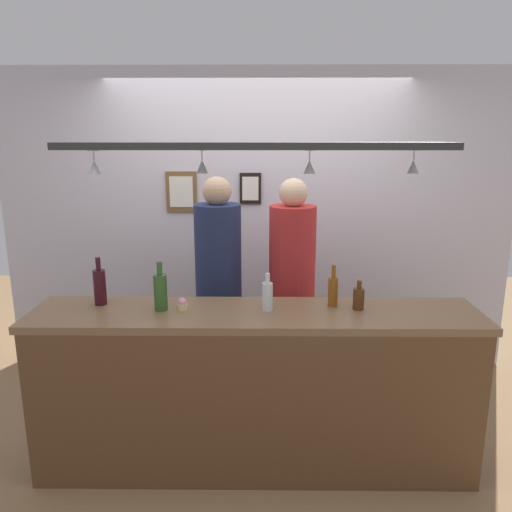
# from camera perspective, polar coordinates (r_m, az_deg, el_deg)

# --- Properties ---
(ground_plane) EXTENTS (8.00, 8.00, 0.00)m
(ground_plane) POSITION_cam_1_polar(r_m,az_deg,el_deg) (3.77, -0.02, -19.22)
(ground_plane) COLOR olive
(back_wall) EXTENTS (4.40, 0.06, 2.60)m
(back_wall) POSITION_cam_1_polar(r_m,az_deg,el_deg) (4.34, 0.14, 3.69)
(back_wall) COLOR silver
(back_wall) RESTS_ON ground_plane
(bar_counter) EXTENTS (2.70, 0.55, 1.02)m
(bar_counter) POSITION_cam_1_polar(r_m,az_deg,el_deg) (2.99, -0.13, -13.35)
(bar_counter) COLOR brown
(bar_counter) RESTS_ON ground_plane
(overhead_glass_rack) EXTENTS (2.20, 0.36, 0.04)m
(overhead_glass_rack) POSITION_cam_1_polar(r_m,az_deg,el_deg) (2.87, -0.09, 12.48)
(overhead_glass_rack) COLOR black
(hanging_wineglass_far_left) EXTENTS (0.07, 0.07, 0.13)m
(hanging_wineglass_far_left) POSITION_cam_1_polar(r_m,az_deg,el_deg) (2.96, -17.97, 9.70)
(hanging_wineglass_far_left) COLOR silver
(hanging_wineglass_far_left) RESTS_ON overhead_glass_rack
(hanging_wineglass_left) EXTENTS (0.07, 0.07, 0.13)m
(hanging_wineglass_left) POSITION_cam_1_polar(r_m,az_deg,el_deg) (2.91, -6.17, 10.21)
(hanging_wineglass_left) COLOR silver
(hanging_wineglass_left) RESTS_ON overhead_glass_rack
(hanging_wineglass_center_left) EXTENTS (0.07, 0.07, 0.13)m
(hanging_wineglass_center_left) POSITION_cam_1_polar(r_m,az_deg,el_deg) (2.87, 6.12, 10.17)
(hanging_wineglass_center_left) COLOR silver
(hanging_wineglass_center_left) RESTS_ON overhead_glass_rack
(hanging_wineglass_center) EXTENTS (0.07, 0.07, 0.13)m
(hanging_wineglass_center) POSITION_cam_1_polar(r_m,az_deg,el_deg) (3.02, 17.52, 9.79)
(hanging_wineglass_center) COLOR silver
(hanging_wineglass_center) RESTS_ON overhead_glass_rack
(person_left_navy_shirt) EXTENTS (0.34, 0.34, 1.77)m
(person_left_navy_shirt) POSITION_cam_1_polar(r_m,az_deg,el_deg) (3.68, -4.31, -1.81)
(person_left_navy_shirt) COLOR #2D334C
(person_left_navy_shirt) RESTS_ON ground_plane
(person_middle_red_shirt) EXTENTS (0.34, 0.34, 1.76)m
(person_middle_red_shirt) POSITION_cam_1_polar(r_m,az_deg,el_deg) (3.68, 4.13, -1.95)
(person_middle_red_shirt) COLOR #2D334C
(person_middle_red_shirt) RESTS_ON ground_plane
(bottle_champagne_green) EXTENTS (0.08, 0.08, 0.30)m
(bottle_champagne_green) POSITION_cam_1_polar(r_m,az_deg,el_deg) (3.04, -10.86, -3.97)
(bottle_champagne_green) COLOR #2D5623
(bottle_champagne_green) RESTS_ON bar_counter
(bottle_beer_amber_tall) EXTENTS (0.06, 0.06, 0.26)m
(bottle_beer_amber_tall) POSITION_cam_1_polar(r_m,az_deg,el_deg) (3.10, 8.78, -3.88)
(bottle_beer_amber_tall) COLOR brown
(bottle_beer_amber_tall) RESTS_ON bar_counter
(bottle_wine_dark_red) EXTENTS (0.08, 0.08, 0.30)m
(bottle_wine_dark_red) POSITION_cam_1_polar(r_m,az_deg,el_deg) (3.24, -17.41, -3.29)
(bottle_wine_dark_red) COLOR #380F19
(bottle_wine_dark_red) RESTS_ON bar_counter
(bottle_beer_brown_stubby) EXTENTS (0.07, 0.07, 0.18)m
(bottle_beer_brown_stubby) POSITION_cam_1_polar(r_m,az_deg,el_deg) (3.08, 11.64, -4.71)
(bottle_beer_brown_stubby) COLOR #512D14
(bottle_beer_brown_stubby) RESTS_ON bar_counter
(bottle_soda_clear) EXTENTS (0.06, 0.06, 0.23)m
(bottle_soda_clear) POSITION_cam_1_polar(r_m,az_deg,el_deg) (2.99, 1.31, -4.53)
(bottle_soda_clear) COLOR silver
(bottle_soda_clear) RESTS_ON bar_counter
(cupcake) EXTENTS (0.06, 0.06, 0.08)m
(cupcake) POSITION_cam_1_polar(r_m,az_deg,el_deg) (3.04, -8.41, -5.49)
(cupcake) COLOR beige
(cupcake) RESTS_ON bar_counter
(picture_frame_crest) EXTENTS (0.18, 0.02, 0.26)m
(picture_frame_crest) POSITION_cam_1_polar(r_m,az_deg,el_deg) (4.25, -0.65, 7.72)
(picture_frame_crest) COLOR black
(picture_frame_crest) RESTS_ON back_wall
(picture_frame_caricature) EXTENTS (0.26, 0.02, 0.34)m
(picture_frame_caricature) POSITION_cam_1_polar(r_m,az_deg,el_deg) (4.31, -8.51, 7.27)
(picture_frame_caricature) COLOR brown
(picture_frame_caricature) RESTS_ON back_wall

